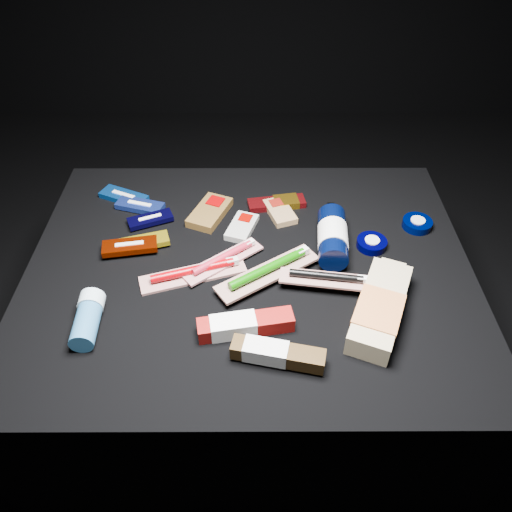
{
  "coord_description": "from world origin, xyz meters",
  "views": [
    {
      "loc": [
        0.01,
        -0.79,
        1.17
      ],
      "look_at": [
        0.01,
        0.01,
        0.42
      ],
      "focal_mm": 35.0,
      "sensor_mm": 36.0,
      "label": 1
    }
  ],
  "objects_px": {
    "toothpaste_carton_red": "(241,325)",
    "deodorant_stick": "(88,319)",
    "lotion_bottle": "(333,237)",
    "bodywash_bottle": "(379,310)"
  },
  "relations": [
    {
      "from": "lotion_bottle",
      "to": "bodywash_bottle",
      "type": "relative_size",
      "value": 0.84
    },
    {
      "from": "deodorant_stick",
      "to": "toothpaste_carton_red",
      "type": "height_order",
      "value": "deodorant_stick"
    },
    {
      "from": "lotion_bottle",
      "to": "toothpaste_carton_red",
      "type": "distance_m",
      "value": 0.32
    },
    {
      "from": "deodorant_stick",
      "to": "toothpaste_carton_red",
      "type": "xyz_separation_m",
      "value": [
        0.3,
        -0.01,
        -0.01
      ]
    },
    {
      "from": "lotion_bottle",
      "to": "bodywash_bottle",
      "type": "height_order",
      "value": "lotion_bottle"
    },
    {
      "from": "lotion_bottle",
      "to": "deodorant_stick",
      "type": "xyz_separation_m",
      "value": [
        -0.5,
        -0.23,
        -0.01
      ]
    },
    {
      "from": "toothpaste_carton_red",
      "to": "deodorant_stick",
      "type": "bearing_deg",
      "value": 167.9
    },
    {
      "from": "bodywash_bottle",
      "to": "deodorant_stick",
      "type": "relative_size",
      "value": 2.05
    },
    {
      "from": "bodywash_bottle",
      "to": "lotion_bottle",
      "type": "bearing_deg",
      "value": 130.74
    },
    {
      "from": "deodorant_stick",
      "to": "toothpaste_carton_red",
      "type": "relative_size",
      "value": 0.65
    }
  ]
}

